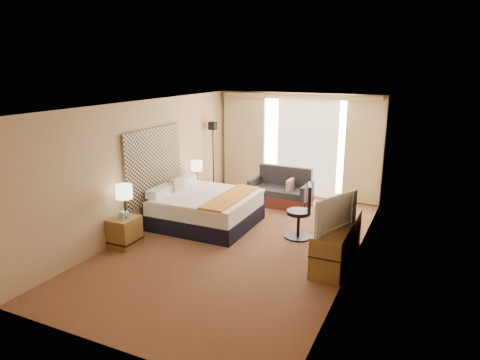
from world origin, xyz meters
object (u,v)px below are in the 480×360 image
at_px(nightstand_left, 125,232).
at_px(loveseat, 281,193).
at_px(desk_chair, 302,214).
at_px(television, 331,212).
at_px(lamp_right, 197,166).
at_px(lamp_left, 124,192).
at_px(media_dresser, 337,241).
at_px(nightstand_right, 194,196).
at_px(bed, 206,209).
at_px(floor_lamp, 213,144).

distance_m(nightstand_left, loveseat, 3.97).
xyz_separation_m(desk_chair, television, (0.80, -1.09, 0.52)).
bearing_deg(television, lamp_right, 85.80).
bearing_deg(lamp_left, media_dresser, 15.63).
height_order(nightstand_right, television, television).
distance_m(desk_chair, lamp_left, 3.36).
bearing_deg(lamp_right, television, -27.59).
xyz_separation_m(nightstand_right, television, (3.65, -1.83, 0.72)).
relative_size(bed, lamp_right, 3.50).
height_order(lamp_left, lamp_right, lamp_left).
height_order(loveseat, television, television).
relative_size(nightstand_right, loveseat, 0.38).
bearing_deg(loveseat, media_dresser, -50.93).
xyz_separation_m(bed, television, (2.84, -0.93, 0.65)).
height_order(nightstand_left, lamp_left, lamp_left).
bearing_deg(desk_chair, lamp_left, -166.09).
bearing_deg(desk_chair, lamp_right, 146.43).
relative_size(loveseat, lamp_left, 2.32).
bearing_deg(loveseat, lamp_left, -114.93).
relative_size(nightstand_right, television, 0.54).
relative_size(nightstand_left, loveseat, 0.38).
bearing_deg(nightstand_right, media_dresser, -21.40).
distance_m(media_dresser, lamp_right, 4.00).
bearing_deg(bed, nightstand_left, -116.75).
xyz_separation_m(floor_lamp, lamp_right, (0.08, -0.96, -0.36)).
relative_size(media_dresser, television, 1.76).
height_order(nightstand_right, floor_lamp, floor_lamp).
height_order(nightstand_right, loveseat, loveseat).
xyz_separation_m(nightstand_left, television, (3.65, 0.67, 0.72)).
distance_m(nightstand_right, floor_lamp, 1.47).
xyz_separation_m(nightstand_right, floor_lamp, (-0.03, 1.01, 1.07)).
relative_size(desk_chair, television, 1.05).
xyz_separation_m(floor_lamp, desk_chair, (2.88, -1.74, -0.87)).
bearing_deg(media_dresser, nightstand_right, 158.60).
distance_m(nightstand_left, media_dresser, 3.85).
height_order(nightstand_left, bed, bed).
height_order(nightstand_left, desk_chair, desk_chair).
bearing_deg(lamp_left, floor_lamp, 91.02).
xyz_separation_m(floor_lamp, lamp_left, (0.06, -3.49, -0.31)).
bearing_deg(media_dresser, nightstand_left, -164.16).
distance_m(nightstand_left, television, 3.78).
bearing_deg(television, loveseat, 56.22).
bearing_deg(loveseat, nightstand_left, -115.19).
relative_size(nightstand_left, floor_lamp, 0.29).
xyz_separation_m(bed, lamp_left, (-0.78, -1.58, 0.69)).
bearing_deg(lamp_left, nightstand_left, -143.03).
distance_m(nightstand_right, loveseat, 2.08).
bearing_deg(loveseat, floor_lamp, -177.28).
bearing_deg(nightstand_right, lamp_right, 48.55).
height_order(loveseat, floor_lamp, floor_lamp).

